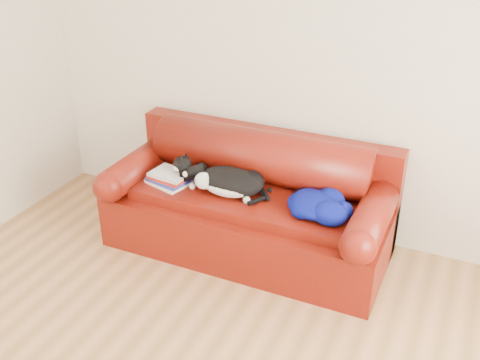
# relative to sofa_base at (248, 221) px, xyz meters

# --- Properties ---
(room_shell) EXTENTS (4.52, 4.02, 2.61)m
(room_shell) POSITION_rel_sofa_base_xyz_m (0.37, -1.48, 1.43)
(room_shell) COLOR beige
(room_shell) RESTS_ON ground
(sofa_base) EXTENTS (2.10, 0.90, 0.50)m
(sofa_base) POSITION_rel_sofa_base_xyz_m (0.00, 0.00, 0.00)
(sofa_base) COLOR #420208
(sofa_base) RESTS_ON ground
(sofa_back) EXTENTS (2.10, 1.01, 0.88)m
(sofa_back) POSITION_rel_sofa_base_xyz_m (-0.00, 0.24, 0.30)
(sofa_back) COLOR #420208
(sofa_back) RESTS_ON ground
(book_stack) EXTENTS (0.35, 0.30, 0.10)m
(book_stack) POSITION_rel_sofa_base_xyz_m (-0.59, -0.14, 0.31)
(book_stack) COLOR #EDEBCD
(book_stack) RESTS_ON sofa_base
(cat) EXTENTS (0.71, 0.38, 0.25)m
(cat) POSITION_rel_sofa_base_xyz_m (-0.11, -0.10, 0.36)
(cat) COLOR black
(cat) RESTS_ON sofa_base
(blanket) EXTENTS (0.52, 0.50, 0.15)m
(blanket) POSITION_rel_sofa_base_xyz_m (0.56, -0.08, 0.33)
(blanket) COLOR #02084E
(blanket) RESTS_ON sofa_base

